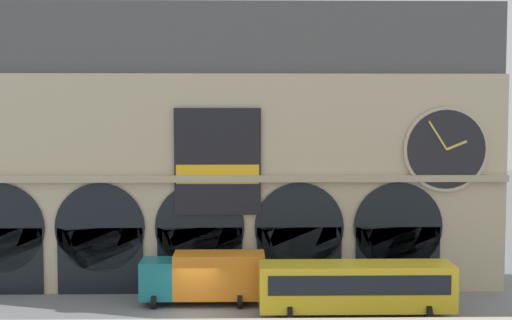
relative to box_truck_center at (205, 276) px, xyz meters
name	(u,v)px	position (x,y,z in m)	size (l,w,h in m)	color
ground_plane	(195,316)	(-0.43, -2.51, -1.70)	(200.00, 200.00, 0.00)	slate
station_building	(203,150)	(-0.39, 5.26, 7.42)	(39.57, 5.91, 18.79)	#BCAD8C
box_truck_center	(205,276)	(0.00, 0.00, 0.00)	(7.50, 2.91, 3.12)	#19727A
bus_mideast	(356,286)	(8.77, -2.97, 0.08)	(11.00, 3.25, 3.10)	gold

